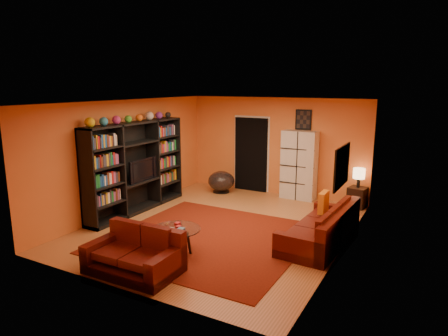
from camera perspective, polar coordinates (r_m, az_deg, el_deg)
The scene contains 20 objects.
floor at distance 8.53m, azimuth -0.36°, elevation -8.33°, with size 6.00×6.00×0.00m, color #9C5E30.
ceiling at distance 8.00m, azimuth -0.38°, elevation 9.40°, with size 6.00×6.00×0.00m, color white.
wall_back at distance 10.84m, azimuth 7.37°, elevation 3.09°, with size 6.00×6.00×0.00m, color orange.
wall_front at distance 5.81m, azimuth -14.96°, elevation -5.07°, with size 6.00×6.00×0.00m, color orange.
wall_left at distance 9.61m, azimuth -13.52°, elevation 1.71°, with size 6.00×6.00×0.00m, color orange.
wall_right at distance 7.31m, azimuth 17.02°, elevation -1.69°, with size 6.00×6.00×0.00m, color orange.
rug at distance 7.91m, azimuth -2.22°, elevation -9.96°, with size 3.60×3.60×0.01m, color #511209.
doorway at distance 11.12m, azimuth 3.90°, elevation 1.93°, with size 0.95×0.10×2.04m, color black.
wall_art_right at distance 6.97m, azimuth 16.50°, elevation 0.21°, with size 0.03×1.00×0.70m, color black.
wall_art_back at distance 10.49m, azimuth 11.28°, elevation 6.79°, with size 0.42×0.03×0.52m, color black.
entertainment_unit at distance 9.51m, azimuth -12.44°, elevation 0.12°, with size 0.45×3.00×2.10m, color black.
tv at distance 9.54m, azimuth -11.90°, elevation -0.22°, with size 0.12×0.92×0.53m, color black.
sofa at distance 7.81m, azimuth 14.16°, elevation -8.44°, with size 1.05×2.30×0.85m.
loveseat at distance 6.70m, azimuth -12.34°, elevation -11.88°, with size 1.48×0.90×0.85m.
throw_pillow at distance 8.27m, azimuth 14.02°, elevation -4.76°, with size 0.12×0.42×0.42m, color orange.
coffee_table at distance 7.21m, azimuth -6.86°, elevation -8.95°, with size 0.87×0.87×0.43m.
storage_cabinet at distance 10.49m, azimuth 10.67°, elevation 0.40°, with size 0.89×0.40×1.78m, color beige.
bowl_chair at distance 11.02m, azimuth -0.40°, elevation -1.89°, with size 0.72×0.72×0.59m.
side_table at distance 10.24m, azimuth 18.51°, elevation -4.00°, with size 0.40×0.40×0.50m, color black.
table_lamp at distance 10.10m, azimuth 18.73°, elevation -0.82°, with size 0.28×0.28×0.47m.
Camera 1 is at (3.89, -6.98, 2.97)m, focal length 32.00 mm.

